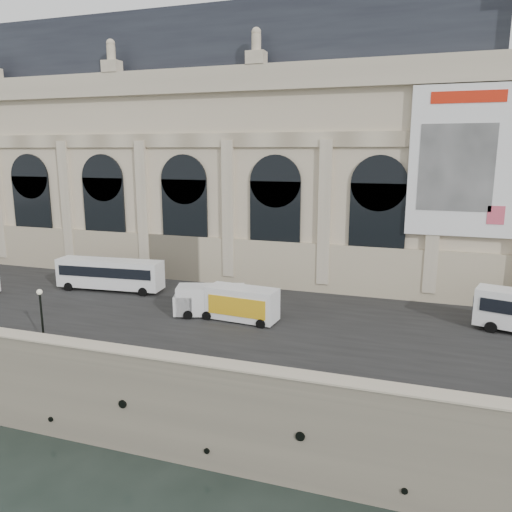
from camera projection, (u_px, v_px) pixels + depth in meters
The scene contains 9 objects.
ground at pixel (101, 447), 34.25m from camera, with size 260.00×260.00×0.00m, color black.
quay at pixel (259, 281), 66.11m from camera, with size 160.00×70.00×6.00m, color gray.
street at pixel (188, 305), 45.99m from camera, with size 160.00×24.00×0.06m, color #2D2D2D.
parapet at pixel (100, 354), 33.43m from camera, with size 160.00×1.40×1.21m.
museum at pixel (202, 153), 60.65m from camera, with size 69.00×18.70×29.10m.
bus_left at pixel (110, 274), 50.31m from camera, with size 11.12×3.31×3.23m.
van_c at pixel (206, 301), 42.80m from camera, with size 6.32×3.88×2.64m.
box_truck at pixel (238, 304), 41.64m from camera, with size 7.26×3.05×2.86m.
lamp_right at pixel (42, 316), 36.62m from camera, with size 0.42×0.42×4.10m.
Camera 1 is at (19.86, -25.83, 19.96)m, focal length 35.00 mm.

